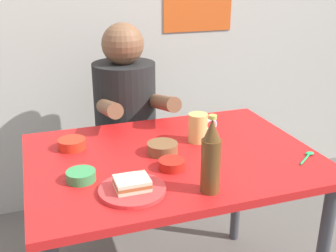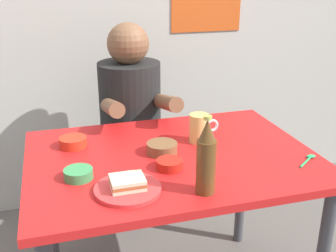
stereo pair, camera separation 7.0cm
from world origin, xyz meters
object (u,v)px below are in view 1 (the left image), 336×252
object	(u,v)px
sandwich	(132,183)
stool	(128,173)
beer_mug	(198,128)
beer_bottle	(211,158)
person_seated	(125,103)
dip_bowl_green	(81,175)
dining_table	(172,176)
plate_orange	(132,190)

from	to	relation	value
sandwich	stool	bearing A→B (deg)	78.22
beer_mug	beer_bottle	size ratio (longest dim) A/B	0.48
stool	person_seated	world-z (taller)	person_seated
stool	dip_bowl_green	bearing A→B (deg)	-114.09
dining_table	stool	xyz separation A→B (m)	(-0.04, 0.63, -0.30)
dining_table	sandwich	bearing A→B (deg)	-133.64
sandwich	beer_mug	world-z (taller)	beer_mug
dining_table	dip_bowl_green	world-z (taller)	dip_bowl_green
sandwich	dip_bowl_green	distance (m)	0.20
stool	plate_orange	xyz separation A→B (m)	(-0.18, -0.86, 0.40)
dining_table	stool	size ratio (longest dim) A/B	2.44
stool	beer_bottle	xyz separation A→B (m)	(0.06, -0.93, 0.51)
dining_table	plate_orange	distance (m)	0.33
dip_bowl_green	plate_orange	bearing A→B (deg)	-41.90
sandwich	beer_bottle	size ratio (longest dim) A/B	0.42
plate_orange	beer_bottle	size ratio (longest dim) A/B	0.84
beer_bottle	sandwich	bearing A→B (deg)	162.56
beer_bottle	dining_table	bearing A→B (deg)	94.30
person_seated	beer_bottle	xyz separation A→B (m)	(0.06, -0.92, 0.09)
beer_mug	beer_bottle	bearing A→B (deg)	-107.51
sandwich	dining_table	bearing A→B (deg)	46.36
sandwich	person_seated	bearing A→B (deg)	78.07
dip_bowl_green	beer_bottle	bearing A→B (deg)	-28.14
beer_mug	plate_orange	bearing A→B (deg)	-138.97
person_seated	beer_bottle	distance (m)	0.93
beer_mug	beer_bottle	world-z (taller)	beer_bottle
dining_table	person_seated	bearing A→B (deg)	93.51
person_seated	dip_bowl_green	bearing A→B (deg)	-114.43
person_seated	sandwich	world-z (taller)	person_seated
dining_table	beer_mug	distance (m)	0.23
stool	person_seated	bearing A→B (deg)	-90.00
person_seated	beer_mug	size ratio (longest dim) A/B	5.71
stool	person_seated	size ratio (longest dim) A/B	0.63
sandwich	plate_orange	bearing A→B (deg)	0.00
person_seated	beer_bottle	world-z (taller)	person_seated
dip_bowl_green	beer_mug	bearing A→B (deg)	19.95
stool	beer_mug	size ratio (longest dim) A/B	3.57
dining_table	person_seated	xyz separation A→B (m)	(-0.04, 0.62, 0.12)
beer_mug	beer_bottle	distance (m)	0.41
plate_orange	beer_bottle	world-z (taller)	beer_bottle
beer_mug	beer_bottle	xyz separation A→B (m)	(-0.12, -0.39, 0.06)
dining_table	plate_orange	xyz separation A→B (m)	(-0.22, -0.23, 0.10)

